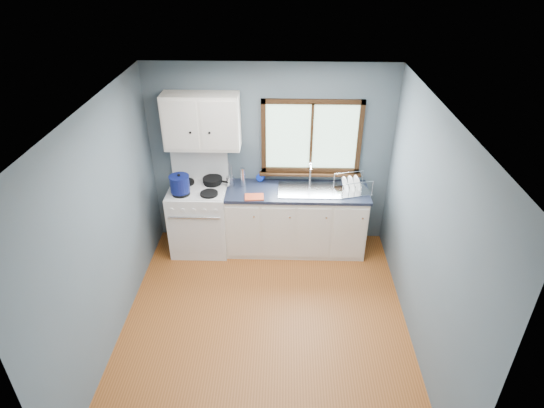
{
  "coord_description": "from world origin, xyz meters",
  "views": [
    {
      "loc": [
        0.19,
        -3.73,
        3.79
      ],
      "look_at": [
        0.05,
        0.9,
        1.05
      ],
      "focal_mm": 30.0,
      "sensor_mm": 36.0,
      "label": 1
    }
  ],
  "objects_px": {
    "skillet": "(213,180)",
    "utensil_crock": "(230,181)",
    "dish_rack": "(352,188)",
    "base_cabinets": "(296,223)",
    "sink": "(310,194)",
    "gas_range": "(200,217)",
    "thermos": "(243,177)",
    "stockpot": "(180,184)"
  },
  "relations": [
    {
      "from": "sink",
      "to": "thermos",
      "type": "relative_size",
      "value": 3.12
    },
    {
      "from": "base_cabinets",
      "to": "skillet",
      "type": "xyz_separation_m",
      "value": [
        -1.12,
        0.13,
        0.58
      ]
    },
    {
      "from": "utensil_crock",
      "to": "base_cabinets",
      "type": "bearing_deg",
      "value": -6.14
    },
    {
      "from": "sink",
      "to": "dish_rack",
      "type": "height_order",
      "value": "sink"
    },
    {
      "from": "base_cabinets",
      "to": "sink",
      "type": "distance_m",
      "value": 0.48
    },
    {
      "from": "sink",
      "to": "thermos",
      "type": "height_order",
      "value": "sink"
    },
    {
      "from": "gas_range",
      "to": "utensil_crock",
      "type": "xyz_separation_m",
      "value": [
        0.43,
        0.11,
        0.5
      ]
    },
    {
      "from": "base_cabinets",
      "to": "gas_range",
      "type": "bearing_deg",
      "value": -179.18
    },
    {
      "from": "sink",
      "to": "dish_rack",
      "type": "bearing_deg",
      "value": -1.92
    },
    {
      "from": "skillet",
      "to": "utensil_crock",
      "type": "bearing_deg",
      "value": 9.39
    },
    {
      "from": "base_cabinets",
      "to": "thermos",
      "type": "height_order",
      "value": "thermos"
    },
    {
      "from": "thermos",
      "to": "skillet",
      "type": "bearing_deg",
      "value": 172.96
    },
    {
      "from": "stockpot",
      "to": "thermos",
      "type": "xyz_separation_m",
      "value": [
        0.78,
        0.24,
        -0.02
      ]
    },
    {
      "from": "thermos",
      "to": "utensil_crock",
      "type": "bearing_deg",
      "value": 174.78
    },
    {
      "from": "skillet",
      "to": "sink",
      "type": "bearing_deg",
      "value": 11.96
    },
    {
      "from": "stockpot",
      "to": "sink",
      "type": "bearing_deg",
      "value": 5.38
    },
    {
      "from": "sink",
      "to": "stockpot",
      "type": "bearing_deg",
      "value": -174.62
    },
    {
      "from": "dish_rack",
      "to": "utensil_crock",
      "type": "bearing_deg",
      "value": 160.19
    },
    {
      "from": "skillet",
      "to": "stockpot",
      "type": "distance_m",
      "value": 0.48
    },
    {
      "from": "skillet",
      "to": "dish_rack",
      "type": "relative_size",
      "value": 0.84
    },
    {
      "from": "utensil_crock",
      "to": "gas_range",
      "type": "bearing_deg",
      "value": -165.15
    },
    {
      "from": "gas_range",
      "to": "dish_rack",
      "type": "bearing_deg",
      "value": 0.01
    },
    {
      "from": "sink",
      "to": "gas_range",
      "type": "bearing_deg",
      "value": -179.29
    },
    {
      "from": "gas_range",
      "to": "base_cabinets",
      "type": "distance_m",
      "value": 1.31
    },
    {
      "from": "gas_range",
      "to": "sink",
      "type": "distance_m",
      "value": 1.53
    },
    {
      "from": "skillet",
      "to": "base_cabinets",
      "type": "bearing_deg",
      "value": 11.07
    },
    {
      "from": "skillet",
      "to": "stockpot",
      "type": "bearing_deg",
      "value": -124.93
    },
    {
      "from": "base_cabinets",
      "to": "dish_rack",
      "type": "height_order",
      "value": "dish_rack"
    },
    {
      "from": "gas_range",
      "to": "thermos",
      "type": "xyz_separation_m",
      "value": [
        0.59,
        0.1,
        0.56
      ]
    },
    {
      "from": "gas_range",
      "to": "thermos",
      "type": "distance_m",
      "value": 0.82
    },
    {
      "from": "skillet",
      "to": "stockpot",
      "type": "height_order",
      "value": "stockpot"
    },
    {
      "from": "stockpot",
      "to": "dish_rack",
      "type": "bearing_deg",
      "value": 3.62
    },
    {
      "from": "gas_range",
      "to": "base_cabinets",
      "type": "xyz_separation_m",
      "value": [
        1.31,
        0.02,
        -0.08
      ]
    },
    {
      "from": "dish_rack",
      "to": "base_cabinets",
      "type": "bearing_deg",
      "value": 162.77
    },
    {
      "from": "utensil_crock",
      "to": "dish_rack",
      "type": "bearing_deg",
      "value": -4.05
    },
    {
      "from": "gas_range",
      "to": "sink",
      "type": "bearing_deg",
      "value": 0.71
    },
    {
      "from": "base_cabinets",
      "to": "stockpot",
      "type": "xyz_separation_m",
      "value": [
        -1.5,
        -0.16,
        0.66
      ]
    },
    {
      "from": "gas_range",
      "to": "utensil_crock",
      "type": "bearing_deg",
      "value": 14.85
    },
    {
      "from": "sink",
      "to": "dish_rack",
      "type": "xyz_separation_m",
      "value": [
        0.54,
        -0.02,
        0.12
      ]
    },
    {
      "from": "skillet",
      "to": "dish_rack",
      "type": "xyz_separation_m",
      "value": [
        1.84,
        -0.15,
        -0.01
      ]
    },
    {
      "from": "utensil_crock",
      "to": "thermos",
      "type": "height_order",
      "value": "utensil_crock"
    },
    {
      "from": "stockpot",
      "to": "gas_range",
      "type": "bearing_deg",
      "value": 36.25
    }
  ]
}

